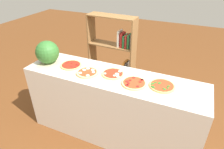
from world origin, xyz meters
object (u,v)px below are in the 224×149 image
at_px(pizza_pepperoni_0, 71,65).
at_px(pizza_mozzarella_1, 87,73).
at_px(pizza_pepperoni_3, 134,83).
at_px(bookshelf, 117,61).
at_px(watermelon, 47,52).
at_px(pizza_mozzarella_2, 113,74).
at_px(pizza_spinach_4, 162,86).

bearing_deg(pizza_pepperoni_0, pizza_mozzarella_1, -16.48).
bearing_deg(pizza_pepperoni_3, bookshelf, 122.14).
xyz_separation_m(pizza_pepperoni_0, pizza_pepperoni_3, (0.86, -0.08, 0.00)).
relative_size(pizza_pepperoni_0, watermelon, 0.90).
relative_size(pizza_pepperoni_3, watermelon, 0.91).
height_order(pizza_mozzarella_2, bookshelf, bookshelf).
bearing_deg(pizza_spinach_4, pizza_pepperoni_3, -166.19).
height_order(pizza_mozzarella_2, pizza_pepperoni_3, pizza_mozzarella_2).
bearing_deg(pizza_mozzarella_1, pizza_pepperoni_0, 163.52).
bearing_deg(pizza_pepperoni_3, pizza_mozzarella_1, -179.08).
bearing_deg(pizza_spinach_4, bookshelf, 135.23).
bearing_deg(pizza_mozzarella_2, pizza_pepperoni_0, -178.80).
relative_size(pizza_mozzarella_1, pizza_mozzarella_2, 1.01).
xyz_separation_m(pizza_pepperoni_3, pizza_spinach_4, (0.29, 0.07, -0.00)).
relative_size(pizza_pepperoni_3, pizza_spinach_4, 1.01).
bearing_deg(pizza_spinach_4, pizza_mozzarella_2, 178.28).
relative_size(pizza_mozzarella_2, bookshelf, 0.19).
bearing_deg(pizza_mozzarella_1, bookshelf, 91.03).
bearing_deg(pizza_mozzarella_2, pizza_spinach_4, -1.72).
xyz_separation_m(pizza_spinach_4, bookshelf, (-0.88, 0.87, -0.28)).
distance_m(pizza_pepperoni_0, pizza_spinach_4, 1.15).
xyz_separation_m(pizza_mozzarella_2, pizza_pepperoni_3, (0.29, -0.09, -0.00)).
height_order(pizza_mozzarella_1, pizza_spinach_4, pizza_mozzarella_1).
relative_size(pizza_mozzarella_1, pizza_pepperoni_3, 0.97).
bearing_deg(pizza_pepperoni_3, pizza_spinach_4, 13.81).
relative_size(pizza_pepperoni_3, bookshelf, 0.19).
distance_m(pizza_mozzarella_1, bookshelf, 0.99).
bearing_deg(pizza_mozzarella_1, pizza_pepperoni_3, 0.92).
xyz_separation_m(pizza_mozzarella_1, pizza_spinach_4, (0.86, 0.08, -0.00)).
bearing_deg(watermelon, pizza_spinach_4, 1.35).
relative_size(pizza_spinach_4, watermelon, 0.90).
height_order(pizza_pepperoni_0, pizza_spinach_4, pizza_spinach_4).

